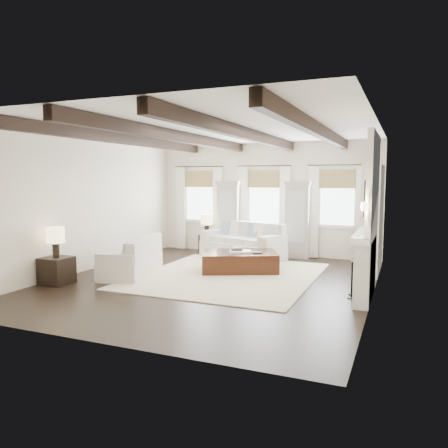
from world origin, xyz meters
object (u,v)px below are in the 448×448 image
at_px(side_table_front, 57,271).
at_px(side_table_back, 207,244).
at_px(sofa_back, 244,243).
at_px(sofa_left, 134,259).
at_px(ottoman, 239,262).

relative_size(side_table_front, side_table_back, 0.98).
bearing_deg(sofa_back, sofa_left, -119.53).
xyz_separation_m(sofa_left, side_table_back, (0.43, 3.07, -0.06)).
distance_m(sofa_left, side_table_front, 1.70).
distance_m(sofa_back, side_table_front, 5.03).
xyz_separation_m(sofa_left, side_table_front, (-0.95, -1.41, -0.07)).
height_order(sofa_back, sofa_left, sofa_back).
bearing_deg(side_table_back, side_table_front, -107.11).
height_order(sofa_back, side_table_front, sofa_back).
height_order(ottoman, side_table_front, side_table_front).
bearing_deg(sofa_back, ottoman, -73.72).
bearing_deg(ottoman, side_table_front, -164.28).
bearing_deg(sofa_left, ottoman, 29.85).
height_order(sofa_back, side_table_back, sofa_back).
relative_size(sofa_back, sofa_left, 1.18).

